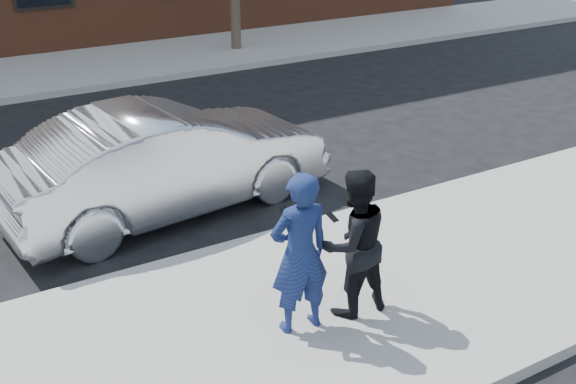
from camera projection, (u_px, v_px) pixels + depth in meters
ground at (306, 311)px, 7.45m from camera, size 100.00×100.00×0.00m
near_sidewalk at (318, 317)px, 7.22m from camera, size 50.00×3.50×0.15m
near_curb at (243, 244)px, 8.63m from camera, size 50.00×0.10×0.15m
far_sidewalk at (64, 71)px, 16.23m from camera, size 50.00×3.50×0.15m
far_curb at (83, 89)px, 14.82m from camera, size 50.00×0.10×0.15m
silver_sedan at (167, 160)px, 9.38m from camera, size 4.80×2.18×1.53m
man_hoodie at (300, 254)px, 6.57m from camera, size 0.65×0.51×1.73m
man_peacoat at (353, 243)px, 6.87m from camera, size 0.80×0.63×1.62m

